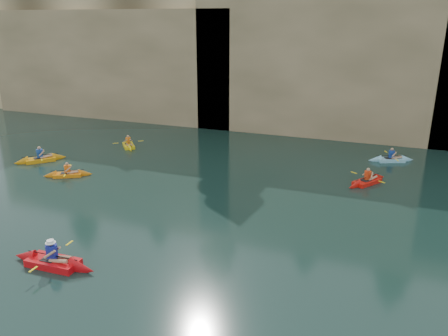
% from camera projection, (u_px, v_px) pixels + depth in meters
% --- Properties ---
extents(ground, '(160.00, 160.00, 0.00)m').
position_uv_depth(ground, '(211.00, 271.00, 17.11)').
color(ground, black).
rests_on(ground, ground).
extents(cliff, '(70.00, 16.00, 12.00)m').
position_uv_depth(cliff, '(329.00, 56.00, 41.72)').
color(cliff, tan).
rests_on(cliff, ground).
extents(cliff_slab_west, '(26.00, 2.40, 10.56)m').
position_uv_depth(cliff_slab_west, '(107.00, 63.00, 42.07)').
color(cliff_slab_west, tan).
rests_on(cliff_slab_west, ground).
extents(cliff_slab_center, '(24.00, 2.40, 11.40)m').
position_uv_depth(cliff_slab_center, '(341.00, 67.00, 34.60)').
color(cliff_slab_center, tan).
rests_on(cliff_slab_center, ground).
extents(sea_cave_west, '(4.50, 1.00, 4.00)m').
position_uv_depth(sea_cave_west, '(124.00, 100.00, 41.89)').
color(sea_cave_west, black).
rests_on(sea_cave_west, ground).
extents(sea_cave_center, '(3.50, 1.00, 3.20)m').
position_uv_depth(sea_cave_center, '(264.00, 114.00, 37.35)').
color(sea_cave_center, black).
rests_on(sea_cave_center, ground).
extents(sea_cave_east, '(5.00, 1.00, 4.50)m').
position_uv_depth(sea_cave_east, '(446.00, 119.00, 32.48)').
color(sea_cave_east, black).
rests_on(sea_cave_east, ground).
extents(main_kayaker, '(3.81, 2.55, 1.41)m').
position_uv_depth(main_kayaker, '(53.00, 262.00, 17.37)').
color(main_kayaker, red).
rests_on(main_kayaker, ground).
extents(kayaker_orange, '(2.95, 2.06, 1.14)m').
position_uv_depth(kayaker_orange, '(68.00, 174.00, 27.28)').
color(kayaker_orange, orange).
rests_on(kayaker_orange, ground).
extents(kayaker_red_far, '(2.45, 3.17, 1.22)m').
position_uv_depth(kayaker_red_far, '(367.00, 181.00, 26.08)').
color(kayaker_red_far, red).
rests_on(kayaker_red_far, ground).
extents(kayaker_yellow, '(2.41, 2.65, 1.18)m').
position_uv_depth(kayaker_yellow, '(129.00, 145.00, 33.51)').
color(kayaker_yellow, yellow).
rests_on(kayaker_yellow, ground).
extents(kayaker_ltblue_mid, '(3.20, 2.22, 1.21)m').
position_uv_depth(kayaker_ltblue_mid, '(391.00, 159.00, 30.14)').
color(kayaker_ltblue_mid, '#86C8E0').
rests_on(kayaker_ltblue_mid, ground).
extents(kayaker_extra_west, '(2.88, 3.05, 1.34)m').
position_uv_depth(kayaker_extra_west, '(41.00, 159.00, 30.11)').
color(kayaker_extra_west, orange).
rests_on(kayaker_extra_west, ground).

